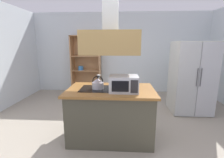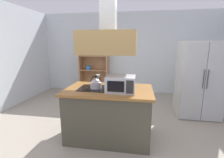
% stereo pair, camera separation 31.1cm
% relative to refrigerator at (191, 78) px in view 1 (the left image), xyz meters
% --- Properties ---
extents(ground_plane, '(7.80, 7.80, 0.00)m').
position_rel_refrigerator_xyz_m(ground_plane, '(-1.75, -1.24, -0.86)').
color(ground_plane, gray).
extents(wall_back, '(6.00, 0.12, 2.70)m').
position_rel_refrigerator_xyz_m(wall_back, '(-1.75, 1.76, 0.49)').
color(wall_back, silver).
rests_on(wall_back, ground).
extents(kitchen_island, '(1.49, 0.93, 0.90)m').
position_rel_refrigerator_xyz_m(kitchen_island, '(-1.87, -1.27, -0.41)').
color(kitchen_island, '#474536').
rests_on(kitchen_island, ground).
extents(range_hood, '(0.90, 0.70, 1.21)m').
position_rel_refrigerator_xyz_m(range_hood, '(-1.87, -1.27, 0.92)').
color(range_hood, '#A9864B').
extents(refrigerator, '(0.90, 0.78, 1.72)m').
position_rel_refrigerator_xyz_m(refrigerator, '(0.00, 0.00, 0.00)').
color(refrigerator, beige).
rests_on(refrigerator, ground).
extents(dish_cabinet, '(0.99, 0.40, 1.94)m').
position_rel_refrigerator_xyz_m(dish_cabinet, '(-2.90, 1.55, 0.00)').
color(dish_cabinet, '#AE7E53').
rests_on(dish_cabinet, ground).
extents(kettle, '(0.20, 0.20, 0.22)m').
position_rel_refrigerator_xyz_m(kettle, '(-2.09, -1.27, 0.13)').
color(kettle, '#B5B5BE').
rests_on(kettle, kitchen_island).
extents(cutting_board, '(0.36, 0.27, 0.02)m').
position_rel_refrigerator_xyz_m(cutting_board, '(-1.72, -0.99, 0.05)').
color(cutting_board, white).
rests_on(cutting_board, kitchen_island).
extents(microwave, '(0.46, 0.35, 0.26)m').
position_rel_refrigerator_xyz_m(microwave, '(-1.65, -1.41, 0.17)').
color(microwave, '#B7BABF').
rests_on(microwave, kitchen_island).
extents(wine_glass_on_counter, '(0.08, 0.08, 0.21)m').
position_rel_refrigerator_xyz_m(wine_glass_on_counter, '(-2.10, -1.06, 0.19)').
color(wine_glass_on_counter, silver).
rests_on(wine_glass_on_counter, kitchen_island).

